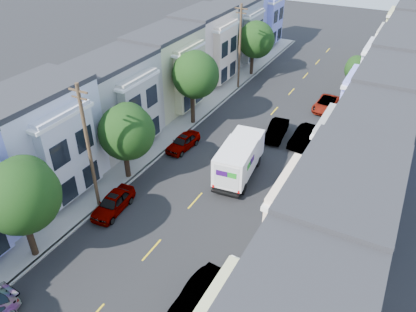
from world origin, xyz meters
TOP-DOWN VIEW (x-y plane):
  - ground at (0.00, 0.00)m, footprint 160.00×160.00m
  - road_slab at (0.00, 15.00)m, footprint 12.00×70.00m
  - curb_left at (-6.05, 15.00)m, footprint 0.30×70.00m
  - curb_right at (6.05, 15.00)m, footprint 0.30×70.00m
  - sidewalk_left at (-7.35, 15.00)m, footprint 2.60×70.00m
  - sidewalk_right at (7.35, 15.00)m, footprint 2.60×70.00m
  - centerline at (0.00, 15.00)m, footprint 0.12×70.00m
  - townhouse_row_left at (-11.15, 15.00)m, footprint 5.00×70.00m
  - townhouse_row_right at (11.15, 15.00)m, footprint 5.00×70.00m
  - tree_b at (-6.30, -4.00)m, footprint 4.70×4.70m
  - tree_c at (-6.30, 6.10)m, footprint 4.53×4.53m
  - tree_d at (-6.30, 17.19)m, footprint 4.70×4.70m
  - tree_e at (-6.30, 32.94)m, footprint 4.70×4.70m
  - tree_far_r at (6.89, 30.82)m, footprint 2.87×2.87m
  - utility_pole_near at (-6.30, 2.00)m, footprint 1.60×0.26m
  - utility_pole_far at (-6.30, 28.00)m, footprint 1.60×0.26m
  - fedex_truck at (1.58, 10.75)m, footprint 2.57×6.67m
  - lead_sedan at (2.16, 18.57)m, footprint 2.03×4.56m
  - parked_left_c at (-4.90, 2.08)m, footprint 2.08×4.57m
  - parked_left_d at (-4.90, 12.34)m, footprint 1.94×4.37m
  - parked_right_b at (4.90, -2.14)m, footprint 1.97×4.48m
  - parked_right_c at (4.90, 18.61)m, footprint 2.02×4.69m
  - parked_right_d at (4.90, 27.03)m, footprint 2.38×4.82m

SIDE VIEW (x-z plane):
  - ground at x=0.00m, z-range 0.00..0.00m
  - centerline at x=0.00m, z-range -0.01..0.01m
  - townhouse_row_left at x=-11.15m, z-range -4.25..4.25m
  - townhouse_row_right at x=11.15m, z-range -4.25..4.25m
  - road_slab at x=0.00m, z-range 0.00..0.02m
  - curb_left at x=-6.05m, z-range 0.00..0.15m
  - curb_right at x=6.05m, z-range 0.00..0.15m
  - sidewalk_left at x=-7.35m, z-range 0.00..0.15m
  - sidewalk_right at x=7.35m, z-range 0.00..0.15m
  - parked_right_d at x=4.90m, z-range 0.00..1.31m
  - parked_left_d at x=-4.90m, z-range 0.00..1.38m
  - parked_left_c at x=-4.90m, z-range 0.00..1.44m
  - parked_right_b at x=4.90m, z-range 0.00..1.45m
  - lead_sedan at x=2.16m, z-range 0.00..1.47m
  - parked_right_c at x=4.90m, z-range 0.00..1.52m
  - fedex_truck at x=1.58m, z-range 0.19..3.38m
  - tree_far_r at x=6.89m, z-range 1.15..6.42m
  - tree_c at x=-6.30m, z-range 1.11..7.88m
  - tree_e at x=-6.30m, z-range 1.19..8.31m
  - tree_b at x=-6.30m, z-range 1.37..8.85m
  - utility_pole_near at x=-6.30m, z-range 0.15..10.15m
  - utility_pole_far at x=-6.30m, z-range 0.15..10.15m
  - tree_d at x=-6.30m, z-range 1.53..9.35m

